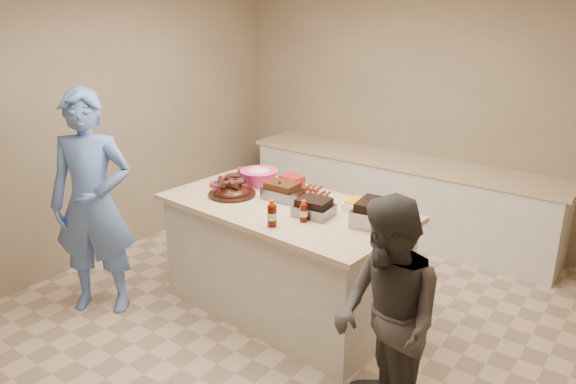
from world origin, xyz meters
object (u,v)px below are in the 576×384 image
Objects in this scene: rib_platter at (232,195)px; roasting_pan at (376,225)px; bbq_bottle_b at (303,222)px; bbq_bottle_a at (272,226)px; mustard_bottle at (277,196)px; plastic_cup at (243,178)px; island at (285,308)px; coleslaw_bowl at (259,185)px; guest_blue at (105,305)px.

rib_platter reaches higher than roasting_pan.
bbq_bottle_b is at bearing -8.47° from rib_platter.
bbq_bottle_a is 0.25m from bbq_bottle_b.
mustard_bottle is (0.32, 0.22, -0.00)m from rib_platter.
plastic_cup is (-0.23, 0.42, -0.00)m from rib_platter.
island is 6.40× the size of roasting_pan.
bbq_bottle_b is at bearing 57.25° from bbq_bottle_a.
bbq_bottle_a reaches higher than island.
bbq_bottle_a is (0.70, -0.34, 0.00)m from rib_platter.
bbq_bottle_b reaches higher than plastic_cup.
mustard_bottle is (0.31, -0.13, -0.00)m from coleslaw_bowl.
plastic_cup is (-0.56, 0.20, 0.00)m from mustard_bottle.
roasting_pan is (0.81, 0.07, 0.98)m from island.
mustard_bottle is at bearing 9.35° from guest_blue.
bbq_bottle_b is 1.63× the size of plastic_cup.
bbq_bottle_b reaches higher than mustard_bottle.
guest_blue is (-2.13, -0.97, -0.98)m from roasting_pan.
island is 11.85× the size of bbq_bottle_b.
bbq_bottle_a is 0.67m from mustard_bottle.
bbq_bottle_a is (0.68, -0.69, 0.00)m from coleslaw_bowl.
coleslaw_bowl is 0.95m from bbq_bottle_b.
coleslaw_bowl is 0.18× the size of guest_blue.
bbq_bottle_a is at bearing -122.75° from bbq_bottle_b.
roasting_pan is 3.01× the size of plastic_cup.
bbq_bottle_b is at bearing -10.21° from guest_blue.
mustard_bottle reaches higher than guest_blue.
roasting_pan is 1.00m from mustard_bottle.
island is at bearing 8.29° from rib_platter.
coleslaw_bowl reaches higher than bbq_bottle_b.
bbq_bottle_a reaches higher than guest_blue.
bbq_bottle_b is (0.82, -0.48, 0.00)m from coleslaw_bowl.
plastic_cup is (-0.74, 0.34, 0.98)m from island.
roasting_pan is 2.54m from guest_blue.
roasting_pan reaches higher than plastic_cup.
roasting_pan reaches higher than guest_blue.
bbq_bottle_a is at bearing -60.53° from island.
mustard_bottle is at bearing 146.01° from bbq_bottle_b.
coleslaw_bowl is at bearing 149.75° from bbq_bottle_b.
bbq_bottle_b is (0.84, -0.12, -0.00)m from rib_platter.
coleslaw_bowl reaches higher than bbq_bottle_a.
rib_platter is 1.52m from guest_blue.
island is 19.28× the size of plastic_cup.
island is at bearing -24.92° from plastic_cup.
bbq_bottle_b is at bearing -26.92° from plastic_cup.
bbq_bottle_a reaches higher than plastic_cup.
guest_blue is at bearing -162.82° from roasting_pan.
bbq_bottle_b is (0.33, -0.20, 0.98)m from island.
mustard_bottle is (-0.51, 0.35, -0.00)m from bbq_bottle_b.
coleslaw_bowl reaches higher than island.
coleslaw_bowl is 0.26m from plastic_cup.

